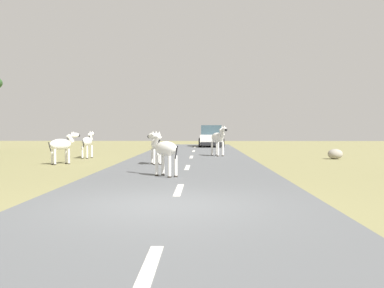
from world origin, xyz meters
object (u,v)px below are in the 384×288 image
(zebra_2, at_px, (218,138))
(rock_0, at_px, (335,154))
(zebra_1, at_px, (62,145))
(zebra_3, at_px, (164,149))
(car_0, at_px, (211,137))
(zebra_0, at_px, (156,145))
(zebra_4, at_px, (88,142))

(zebra_2, xyz_separation_m, rock_0, (5.76, -1.51, -0.76))
(zebra_1, bearing_deg, zebra_3, -2.31)
(zebra_1, bearing_deg, zebra_2, 79.86)
(zebra_1, height_order, car_0, car_0)
(zebra_0, bearing_deg, zebra_4, -61.87)
(zebra_2, height_order, car_0, car_0)
(zebra_0, bearing_deg, zebra_2, -130.93)
(rock_0, bearing_deg, zebra_0, -154.97)
(zebra_4, height_order, car_0, car_0)
(zebra_3, relative_size, rock_0, 1.91)
(zebra_0, bearing_deg, zebra_3, 84.97)
(zebra_2, height_order, zebra_4, zebra_2)
(zebra_0, xyz_separation_m, zebra_3, (0.73, -4.43, 0.02))
(zebra_1, relative_size, car_0, 0.32)
(zebra_3, bearing_deg, zebra_1, 90.71)
(zebra_0, bearing_deg, rock_0, -169.31)
(zebra_1, xyz_separation_m, zebra_2, (6.79, 4.96, 0.18))
(zebra_4, distance_m, car_0, 15.01)
(zebra_4, xyz_separation_m, car_0, (6.60, 13.48, 0.01))
(zebra_4, xyz_separation_m, rock_0, (12.48, -0.38, -0.58))
(zebra_1, relative_size, rock_0, 1.92)
(zebra_0, height_order, rock_0, zebra_0)
(zebra_2, relative_size, rock_0, 2.22)
(zebra_0, relative_size, zebra_4, 0.95)
(zebra_0, xyz_separation_m, zebra_4, (-3.98, 4.35, -0.02))
(zebra_4, bearing_deg, rock_0, 5.12)
(zebra_4, bearing_deg, car_0, 70.79)
(zebra_3, bearing_deg, zebra_0, 56.06)
(zebra_3, height_order, rock_0, zebra_3)
(zebra_2, bearing_deg, zebra_1, 11.90)
(zebra_1, distance_m, car_0, 18.55)
(zebra_0, xyz_separation_m, car_0, (2.62, 17.83, -0.01))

